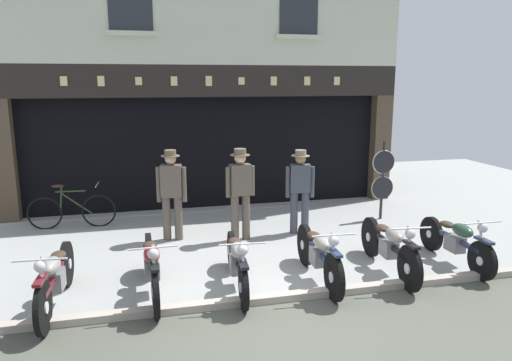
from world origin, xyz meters
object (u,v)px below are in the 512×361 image
(motorcycle_center_right, at_px, (389,246))
(motorcycle_right, at_px, (456,240))
(motorcycle_center, at_px, (319,254))
(salesman_right, at_px, (300,187))
(shopkeeper_center, at_px, (240,189))
(advert_board_near, at_px, (139,133))
(motorcycle_center_left, at_px, (237,261))
(motorcycle_left, at_px, (152,266))
(leaning_bicycle, at_px, (71,210))
(tyre_sign_pole, at_px, (383,176))
(salesman_left, at_px, (172,191))
(advert_board_far, at_px, (94,131))
(motorcycle_far_left, at_px, (55,277))

(motorcycle_center_right, xyz_separation_m, motorcycle_right, (1.23, 0.04, -0.02))
(motorcycle_center, distance_m, salesman_right, 2.41)
(shopkeeper_center, height_order, advert_board_near, advert_board_near)
(motorcycle_center_left, relative_size, motorcycle_center, 1.01)
(motorcycle_left, xyz_separation_m, motorcycle_center_left, (1.21, -0.06, -0.02))
(advert_board_near, xyz_separation_m, leaning_bicycle, (-1.41, -1.09, -1.44))
(shopkeeper_center, distance_m, advert_board_near, 3.30)
(motorcycle_center_left, relative_size, advert_board_near, 1.92)
(advert_board_near, bearing_deg, motorcycle_center, -62.40)
(motorcycle_right, xyz_separation_m, advert_board_near, (-4.94, 4.72, 1.39))
(salesman_right, bearing_deg, motorcycle_left, 49.45)
(motorcycle_center_left, distance_m, tyre_sign_pole, 4.69)
(motorcycle_center_left, height_order, salesman_right, salesman_right)
(salesman_left, bearing_deg, shopkeeper_center, 177.31)
(motorcycle_right, distance_m, advert_board_far, 7.69)
(motorcycle_far_left, xyz_separation_m, motorcycle_center_left, (2.46, 0.04, -0.01))
(motorcycle_right, relative_size, tyre_sign_pole, 1.14)
(motorcycle_far_left, bearing_deg, tyre_sign_pole, -152.40)
(motorcycle_left, bearing_deg, tyre_sign_pole, -153.22)
(salesman_right, bearing_deg, motorcycle_far_left, 41.31)
(motorcycle_left, xyz_separation_m, salesman_right, (2.92, 2.19, 0.49))
(motorcycle_center_right, relative_size, leaning_bicycle, 1.21)
(shopkeeper_center, bearing_deg, tyre_sign_pole, -175.12)
(salesman_right, xyz_separation_m, tyre_sign_pole, (2.04, 0.50, 0.03))
(motorcycle_right, relative_size, advert_board_near, 1.83)
(motorcycle_center_right, xyz_separation_m, salesman_right, (-0.71, 2.24, 0.49))
(motorcycle_center_left, distance_m, salesman_left, 2.59)
(leaning_bicycle, bearing_deg, motorcycle_left, 25.30)
(motorcycle_left, bearing_deg, leaning_bicycle, -69.26)
(motorcycle_center_right, xyz_separation_m, advert_board_far, (-4.67, 4.76, 1.42))
(salesman_right, bearing_deg, advert_board_far, -19.83)
(motorcycle_center, bearing_deg, motorcycle_left, -0.18)
(motorcycle_right, bearing_deg, motorcycle_far_left, 1.48)
(motorcycle_right, xyz_separation_m, salesman_right, (-1.94, 2.21, 0.51))
(motorcycle_left, xyz_separation_m, motorcycle_center_right, (3.64, -0.05, 0.00))
(motorcycle_center, distance_m, advert_board_far, 6.11)
(shopkeeper_center, xyz_separation_m, tyre_sign_pole, (3.26, 0.64, -0.02))
(salesman_left, bearing_deg, leaning_bicycle, -20.99)
(motorcycle_far_left, distance_m, advert_board_far, 5.01)
(motorcycle_center_right, bearing_deg, motorcycle_far_left, 5.23)
(motorcycle_left, height_order, leaning_bicycle, motorcycle_left)
(motorcycle_center_left, height_order, motorcycle_center_right, motorcycle_center_right)
(shopkeeper_center, height_order, salesman_right, shopkeeper_center)
(motorcycle_left, xyz_separation_m, tyre_sign_pole, (4.97, 2.69, 0.52))
(motorcycle_center, height_order, salesman_right, salesman_right)
(motorcycle_right, bearing_deg, advert_board_near, -42.94)
(tyre_sign_pole, bearing_deg, advert_board_far, 161.44)
(motorcycle_right, relative_size, salesman_left, 1.13)
(motorcycle_center, relative_size, shopkeeper_center, 1.16)
(motorcycle_center_left, xyz_separation_m, salesman_right, (1.72, 2.25, 0.51))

